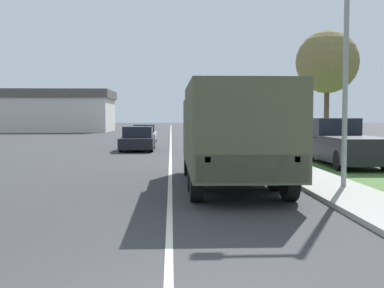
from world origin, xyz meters
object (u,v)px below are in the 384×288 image
Objects in this scene: military_truck at (231,130)px; pickup_truck at (341,143)px; car_second_ahead at (144,134)px; lamp_post at (338,43)px; car_nearest_ahead at (138,139)px.

military_truck reaches higher than pickup_truck.
military_truck is 8.04m from pickup_truck.
military_truck is 1.33× the size of pickup_truck.
car_second_ahead is 25.38m from lamp_post.
lamp_post is at bearing -67.60° from car_nearest_ahead.
car_nearest_ahead reaches higher than car_second_ahead.
lamp_post reaches higher than pickup_truck.
car_nearest_ahead is at bearing -89.25° from car_second_ahead.
car_nearest_ahead is 0.83× the size of pickup_truck.
car_nearest_ahead is 1.02× the size of car_second_ahead.
military_truck is at bearing 164.67° from lamp_post.
car_second_ahead is 0.81× the size of pickup_truck.
pickup_truck is at bearing 48.09° from military_truck.
car_nearest_ahead is at bearing 112.40° from lamp_post.
car_nearest_ahead is at bearing 103.85° from military_truck.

